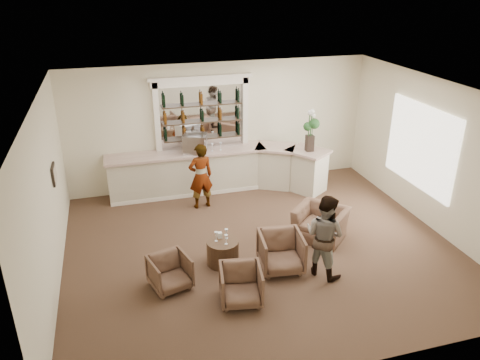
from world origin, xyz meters
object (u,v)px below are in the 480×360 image
bar_counter (220,171)px  guest (324,236)px  armchair_left (170,272)px  armchair_right (281,252)px  cocktail_table (223,252)px  sommelier (201,176)px  armchair_center (241,285)px  espresso_machine (195,144)px  flower_vase (311,128)px  armchair_far (320,223)px

bar_counter → guest: guest is taller
armchair_left → armchair_right: (2.15, -0.01, 0.06)m
cocktail_table → armchair_right: (1.04, -0.51, 0.13)m
sommelier → guest: bearing=108.6°
bar_counter → cocktail_table: bearing=-102.6°
armchair_center → espresso_machine: size_ratio=1.33×
cocktail_table → armchair_center: 1.25m
guest → armchair_center: (-1.74, -0.40, -0.48)m
cocktail_table → flower_vase: flower_vase is taller
armchair_right → armchair_left: bearing=-173.5°
guest → armchair_left: guest is taller
flower_vase → espresso_machine: bearing=167.1°
espresso_machine → armchair_center: bearing=-70.7°
armchair_left → flower_vase: bearing=22.0°
guest → armchair_right: bearing=31.3°
sommelier → flower_vase: (2.88, 0.13, 0.94)m
cocktail_table → armchair_left: size_ratio=0.92×
guest → bar_counter: bearing=-19.9°
bar_counter → armchair_far: bearing=-62.4°
guest → armchair_left: size_ratio=2.35×
bar_counter → flower_vase: bearing=-16.6°
sommelier → armchair_far: sommelier is taller
guest → armchair_right: size_ratio=1.96×
bar_counter → armchair_center: (-0.73, -4.59, -0.24)m
bar_counter → guest: 4.32m
armchair_far → sommelier: bearing=-178.5°
guest → armchair_right: guest is taller
sommelier → armchair_center: 3.82m
espresso_machine → flower_vase: 2.94m
armchair_right → flower_vase: bearing=65.6°
cocktail_table → sommelier: size_ratio=0.39×
armchair_left → armchair_right: 2.15m
armchair_left → bar_counter: bearing=48.3°
sommelier → guest: sommelier is taller
armchair_left → guest: bearing=-22.8°
bar_counter → armchair_right: (0.29, -3.85, -0.19)m
cocktail_table → armchair_center: armchair_center is taller
bar_counter → flower_vase: 2.60m
bar_counter → flower_vase: (2.22, -0.66, 1.18)m
bar_counter → sommelier: (-0.66, -0.80, 0.25)m
bar_counter → armchair_left: (-1.86, -3.84, -0.26)m
armchair_center → armchair_far: (2.27, 1.64, 0.01)m
armchair_left → flower_vase: flower_vase is taller
sommelier → guest: size_ratio=1.00×
armchair_far → armchair_center: bearing=-98.3°
sommelier → armchair_right: size_ratio=1.96×
cocktail_table → flower_vase: (2.97, 2.68, 1.51)m
armchair_right → sommelier: bearing=114.1°
armchair_far → guest: bearing=-67.2°
armchair_center → armchair_far: armchair_far is taller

